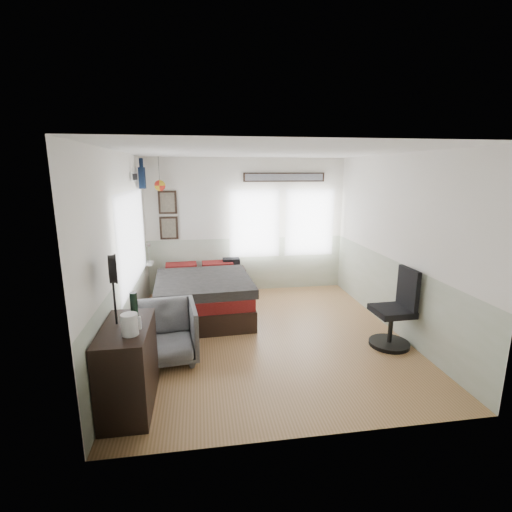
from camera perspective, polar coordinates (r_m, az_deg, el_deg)
The scene contains 12 objects.
ground_plane at distance 5.79m, azimuth 1.62°, elevation -12.08°, with size 4.00×4.50×0.01m, color #9A6B3E.
room_shell at distance 5.48m, azimuth 0.57°, elevation 4.22°, with size 4.02×4.52×2.71m.
wall_decor at distance 7.12m, azimuth -10.09°, elevation 10.01°, with size 3.55×1.32×1.44m.
bed at distance 6.59m, azimuth -8.15°, elevation -5.81°, with size 1.64×2.22×0.69m.
dresser at distance 4.25m, azimuth -19.03°, elevation -15.77°, with size 0.48×1.00×0.90m, color black.
armchair at distance 5.08m, azimuth -13.84°, elevation -11.40°, with size 0.81×0.83×0.76m, color slate.
nightstand at distance 7.54m, azimuth -3.79°, elevation -3.81°, with size 0.54×0.43×0.54m, color black.
task_chair at distance 5.65m, azimuth 20.69°, elevation -8.47°, with size 0.57×0.57×1.13m.
kettle at distance 3.81m, azimuth -18.84°, elevation -9.95°, with size 0.19×0.16×0.21m.
bottle at distance 4.13m, azimuth -18.25°, elevation -7.40°, with size 0.08×0.08×0.31m, color black.
stand_fan at distance 3.97m, azimuth -21.15°, elevation -2.08°, with size 0.14×0.30×0.74m.
black_bag at distance 7.45m, azimuth -3.83°, elevation -1.10°, with size 0.33×0.22×0.20m, color black.
Camera 1 is at (-0.95, -5.15, 2.45)m, focal length 26.00 mm.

